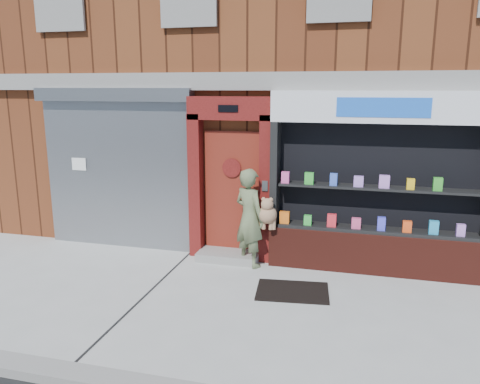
% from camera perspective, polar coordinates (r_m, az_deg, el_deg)
% --- Properties ---
extents(ground, '(80.00, 80.00, 0.00)m').
position_cam_1_polar(ground, '(6.87, 0.80, -13.75)').
color(ground, '#9E9E99').
rests_on(ground, ground).
extents(building, '(12.00, 8.16, 8.00)m').
position_cam_1_polar(building, '(12.09, 7.97, 17.06)').
color(building, '#5B2914').
rests_on(building, ground).
extents(shutter_bay, '(3.10, 0.30, 3.04)m').
position_cam_1_polar(shutter_bay, '(9.17, -14.73, 3.89)').
color(shutter_bay, gray).
rests_on(shutter_bay, ground).
extents(red_door_bay, '(1.52, 0.58, 2.90)m').
position_cam_1_polar(red_door_bay, '(8.29, -1.14, 1.57)').
color(red_door_bay, '#4D0E0D').
rests_on(red_door_bay, ground).
extents(pharmacy_bay, '(3.50, 0.41, 3.00)m').
position_cam_1_polar(pharmacy_bay, '(7.97, 16.32, -0.03)').
color(pharmacy_bay, '#521B13').
rests_on(pharmacy_bay, ground).
extents(woman, '(0.86, 0.69, 1.72)m').
position_cam_1_polar(woman, '(8.02, 1.37, -3.11)').
color(woman, '#616E48').
rests_on(woman, ground).
extents(doormat, '(1.17, 0.88, 0.03)m').
position_cam_1_polar(doormat, '(7.33, 6.41, -11.93)').
color(doormat, black).
rests_on(doormat, ground).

